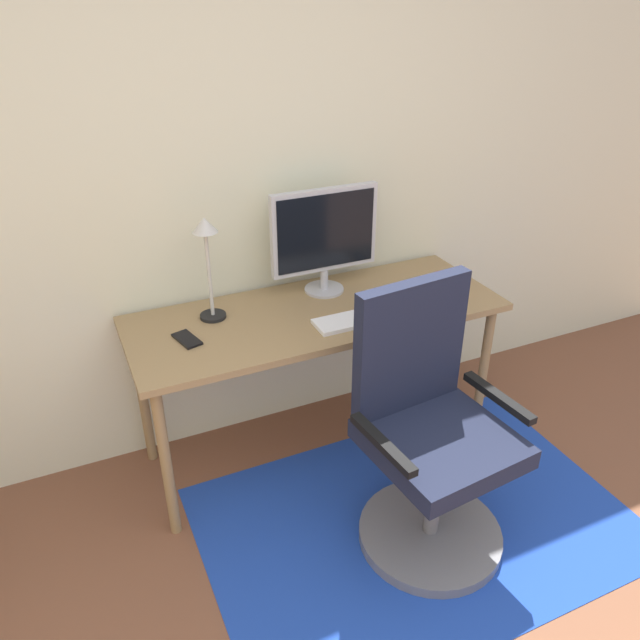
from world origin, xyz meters
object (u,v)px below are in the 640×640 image
(keyboard, at_px, (364,318))
(office_chair, at_px, (429,447))
(desk, at_px, (317,325))
(computer_mouse, at_px, (418,301))
(cell_phone, at_px, (187,339))
(coffee_cup, at_px, (443,284))
(monitor, at_px, (324,234))
(desk_lamp, at_px, (207,249))

(keyboard, xyz_separation_m, office_chair, (0.03, -0.50, -0.32))
(desk, bearing_deg, office_chair, -75.36)
(keyboard, height_order, computer_mouse, computer_mouse)
(keyboard, bearing_deg, cell_phone, 169.10)
(coffee_cup, distance_m, cell_phone, 1.17)
(desk, xyz_separation_m, monitor, (0.11, 0.16, 0.35))
(cell_phone, xyz_separation_m, desk_lamp, (0.15, 0.14, 0.30))
(keyboard, bearing_deg, desk, 132.71)
(desk, xyz_separation_m, keyboard, (0.14, -0.16, 0.08))
(monitor, height_order, keyboard, monitor)
(monitor, distance_m, keyboard, 0.42)
(cell_phone, bearing_deg, desk, -12.77)
(computer_mouse, height_order, desk_lamp, desk_lamp)
(coffee_cup, height_order, cell_phone, coffee_cup)
(computer_mouse, bearing_deg, coffee_cup, 17.88)
(computer_mouse, bearing_deg, desk, 162.84)
(cell_phone, bearing_deg, office_chair, -55.14)
(coffee_cup, relative_size, desk_lamp, 0.21)
(desk, height_order, office_chair, office_chair)
(desk, bearing_deg, desk_lamp, 163.80)
(desk_lamp, bearing_deg, computer_mouse, -16.68)
(desk, bearing_deg, cell_phone, -178.22)
(keyboard, height_order, office_chair, office_chair)
(desk, bearing_deg, coffee_cup, -7.62)
(computer_mouse, bearing_deg, office_chair, -115.90)
(office_chair, bearing_deg, keyboard, 87.62)
(coffee_cup, height_order, office_chair, office_chair)
(desk, distance_m, coffee_cup, 0.61)
(desk_lamp, xyz_separation_m, office_chair, (0.60, -0.78, -0.62))
(monitor, bearing_deg, keyboard, -83.97)
(keyboard, xyz_separation_m, cell_phone, (-0.72, 0.14, -0.00))
(desk, height_order, cell_phone, cell_phone)
(desk_lamp, bearing_deg, desk, -16.20)
(desk, relative_size, keyboard, 3.78)
(monitor, distance_m, computer_mouse, 0.50)
(coffee_cup, bearing_deg, monitor, 153.16)
(desk, distance_m, computer_mouse, 0.46)
(monitor, bearing_deg, coffee_cup, -26.84)
(keyboard, bearing_deg, desk_lamp, 153.87)
(cell_phone, distance_m, office_chair, 1.03)
(coffee_cup, distance_m, office_chair, 0.80)
(office_chair, bearing_deg, desk_lamp, 121.95)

